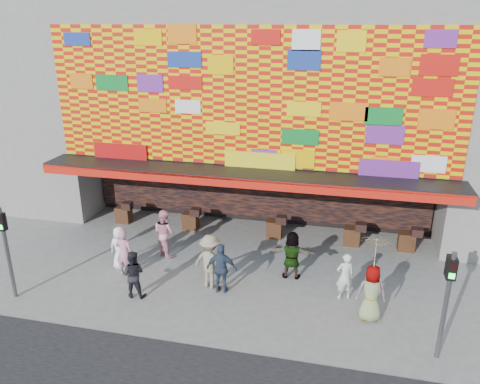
% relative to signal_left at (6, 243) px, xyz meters
% --- Properties ---
extents(ground, '(90.00, 90.00, 0.00)m').
position_rel_signal_left_xyz_m(ground, '(6.20, 1.50, -1.86)').
color(ground, slate).
rests_on(ground, ground).
extents(shop_building, '(15.20, 9.40, 10.00)m').
position_rel_signal_left_xyz_m(shop_building, '(6.20, 9.68, 3.37)').
color(shop_building, gray).
rests_on(shop_building, ground).
extents(neighbor_left, '(11.00, 8.00, 12.00)m').
position_rel_signal_left_xyz_m(neighbor_left, '(-6.80, 9.50, 4.14)').
color(neighbor_left, gray).
rests_on(neighbor_left, ground).
extents(signal_left, '(0.22, 0.20, 3.00)m').
position_rel_signal_left_xyz_m(signal_left, '(0.00, 0.00, 0.00)').
color(signal_left, '#59595B').
rests_on(signal_left, ground).
extents(signal_right, '(0.22, 0.20, 3.00)m').
position_rel_signal_left_xyz_m(signal_right, '(12.40, 0.00, 0.00)').
color(signal_right, '#59595B').
rests_on(signal_right, ground).
extents(ped_a, '(0.79, 0.55, 1.54)m').
position_rel_signal_left_xyz_m(ped_a, '(2.42, 2.43, -1.09)').
color(ped_a, white).
rests_on(ped_a, ground).
extents(ped_b, '(0.63, 0.43, 1.67)m').
position_rel_signal_left_xyz_m(ped_b, '(2.77, 2.01, -1.03)').
color(ped_b, '#C47F97').
rests_on(ped_b, ground).
extents(ped_c, '(0.80, 0.66, 1.54)m').
position_rel_signal_left_xyz_m(ped_c, '(3.62, 0.88, -1.09)').
color(ped_c, black).
rests_on(ped_c, ground).
extents(ped_d, '(1.32, 0.99, 1.82)m').
position_rel_signal_left_xyz_m(ped_d, '(5.79, 1.95, -0.95)').
color(ped_d, gray).
rests_on(ped_d, ground).
extents(ped_e, '(0.99, 0.45, 1.66)m').
position_rel_signal_left_xyz_m(ped_e, '(6.22, 1.73, -1.03)').
color(ped_e, '#313F56').
rests_on(ped_e, ground).
extents(ped_f, '(1.55, 0.54, 1.65)m').
position_rel_signal_left_xyz_m(ped_f, '(8.25, 3.14, -1.03)').
color(ped_f, gray).
rests_on(ped_f, ground).
extents(ped_g, '(0.87, 0.60, 1.71)m').
position_rel_signal_left_xyz_m(ped_g, '(10.74, 1.29, -1.00)').
color(ped_g, gray).
rests_on(ped_g, ground).
extents(ped_h, '(0.65, 0.54, 1.53)m').
position_rel_signal_left_xyz_m(ped_h, '(9.99, 2.24, -1.09)').
color(ped_h, silver).
rests_on(ped_h, ground).
extents(ped_i, '(1.08, 1.02, 1.77)m').
position_rel_signal_left_xyz_m(ped_i, '(3.55, 3.68, -0.97)').
color(ped_i, pink).
rests_on(ped_i, ground).
extents(parasol, '(1.24, 1.25, 1.83)m').
position_rel_signal_left_xyz_m(parasol, '(10.74, 1.29, 0.28)').
color(parasol, '#EEE296').
rests_on(parasol, ground).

